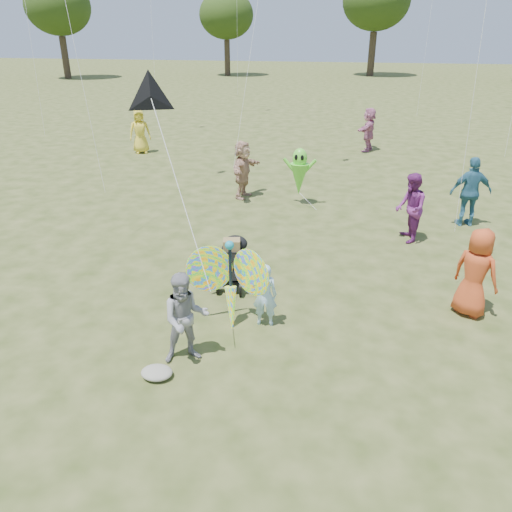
{
  "coord_description": "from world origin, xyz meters",
  "views": [
    {
      "loc": [
        1.51,
        -6.76,
        4.96
      ],
      "look_at": [
        -0.2,
        1.5,
        1.1
      ],
      "focal_mm": 35.0,
      "sensor_mm": 36.0,
      "label": 1
    }
  ],
  "objects_px": {
    "adult_man": "(186,318)",
    "crowd_c": "(471,192)",
    "child_girl": "(265,295)",
    "crowd_d": "(243,170)",
    "crowd_a": "(476,273)",
    "crowd_j": "(369,130)",
    "crowd_g": "(140,132)",
    "butterfly_kite": "(231,282)",
    "alien_kite": "(299,174)",
    "crowd_e": "(410,208)",
    "jogging_stroller": "(233,259)"
  },
  "relations": [
    {
      "from": "child_girl",
      "to": "alien_kite",
      "type": "bearing_deg",
      "value": -94.22
    },
    {
      "from": "child_girl",
      "to": "crowd_j",
      "type": "xyz_separation_m",
      "value": [
        1.77,
        14.93,
        0.32
      ]
    },
    {
      "from": "child_girl",
      "to": "crowd_e",
      "type": "height_order",
      "value": "crowd_e"
    },
    {
      "from": "child_girl",
      "to": "crowd_d",
      "type": "xyz_separation_m",
      "value": [
        -2.1,
        7.31,
        0.3
      ]
    },
    {
      "from": "alien_kite",
      "to": "child_girl",
      "type": "bearing_deg",
      "value": -87.78
    },
    {
      "from": "crowd_a",
      "to": "butterfly_kite",
      "type": "distance_m",
      "value": 4.52
    },
    {
      "from": "adult_man",
      "to": "jogging_stroller",
      "type": "bearing_deg",
      "value": 62.47
    },
    {
      "from": "adult_man",
      "to": "crowd_a",
      "type": "distance_m",
      "value": 5.37
    },
    {
      "from": "child_girl",
      "to": "crowd_g",
      "type": "height_order",
      "value": "crowd_g"
    },
    {
      "from": "adult_man",
      "to": "crowd_e",
      "type": "height_order",
      "value": "crowd_e"
    },
    {
      "from": "crowd_e",
      "to": "crowd_g",
      "type": "height_order",
      "value": "crowd_g"
    },
    {
      "from": "jogging_stroller",
      "to": "alien_kite",
      "type": "relative_size",
      "value": 0.64
    },
    {
      "from": "crowd_g",
      "to": "jogging_stroller",
      "type": "height_order",
      "value": "crowd_g"
    },
    {
      "from": "crowd_a",
      "to": "crowd_g",
      "type": "relative_size",
      "value": 0.94
    },
    {
      "from": "child_girl",
      "to": "butterfly_kite",
      "type": "relative_size",
      "value": 0.67
    },
    {
      "from": "butterfly_kite",
      "to": "crowd_e",
      "type": "bearing_deg",
      "value": 53.83
    },
    {
      "from": "crowd_j",
      "to": "crowd_g",
      "type": "bearing_deg",
      "value": -61.16
    },
    {
      "from": "adult_man",
      "to": "crowd_j",
      "type": "height_order",
      "value": "crowd_j"
    },
    {
      "from": "adult_man",
      "to": "crowd_c",
      "type": "xyz_separation_m",
      "value": [
        5.51,
        7.42,
        0.17
      ]
    },
    {
      "from": "adult_man",
      "to": "crowd_g",
      "type": "bearing_deg",
      "value": 91.08
    },
    {
      "from": "child_girl",
      "to": "crowd_d",
      "type": "relative_size",
      "value": 0.67
    },
    {
      "from": "crowd_a",
      "to": "crowd_c",
      "type": "relative_size",
      "value": 0.91
    },
    {
      "from": "child_girl",
      "to": "alien_kite",
      "type": "xyz_separation_m",
      "value": [
        -0.27,
        6.95,
        0.36
      ]
    },
    {
      "from": "adult_man",
      "to": "crowd_j",
      "type": "xyz_separation_m",
      "value": [
        2.81,
        16.22,
        0.15
      ]
    },
    {
      "from": "alien_kite",
      "to": "crowd_d",
      "type": "bearing_deg",
      "value": 168.91
    },
    {
      "from": "crowd_j",
      "to": "butterfly_kite",
      "type": "bearing_deg",
      "value": 5.83
    },
    {
      "from": "child_girl",
      "to": "alien_kite",
      "type": "distance_m",
      "value": 6.97
    },
    {
      "from": "crowd_j",
      "to": "crowd_c",
      "type": "bearing_deg",
      "value": 31.95
    },
    {
      "from": "crowd_c",
      "to": "jogging_stroller",
      "type": "bearing_deg",
      "value": 29.3
    },
    {
      "from": "crowd_a",
      "to": "child_girl",
      "type": "bearing_deg",
      "value": 54.63
    },
    {
      "from": "crowd_g",
      "to": "butterfly_kite",
      "type": "distance_m",
      "value": 14.52
    },
    {
      "from": "crowd_e",
      "to": "adult_man",
      "type": "bearing_deg",
      "value": -42.11
    },
    {
      "from": "butterfly_kite",
      "to": "adult_man",
      "type": "bearing_deg",
      "value": -108.5
    },
    {
      "from": "crowd_d",
      "to": "crowd_e",
      "type": "distance_m",
      "value": 5.59
    },
    {
      "from": "crowd_a",
      "to": "crowd_j",
      "type": "height_order",
      "value": "crowd_j"
    },
    {
      "from": "child_girl",
      "to": "jogging_stroller",
      "type": "relative_size",
      "value": 1.1
    },
    {
      "from": "adult_man",
      "to": "crowd_c",
      "type": "bearing_deg",
      "value": 28.19
    },
    {
      "from": "adult_man",
      "to": "crowd_j",
      "type": "distance_m",
      "value": 16.47
    },
    {
      "from": "alien_kite",
      "to": "butterfly_kite",
      "type": "bearing_deg",
      "value": -92.83
    },
    {
      "from": "crowd_e",
      "to": "crowd_j",
      "type": "bearing_deg",
      "value": 176.62
    },
    {
      "from": "crowd_d",
      "to": "alien_kite",
      "type": "bearing_deg",
      "value": -90.07
    },
    {
      "from": "crowd_a",
      "to": "butterfly_kite",
      "type": "xyz_separation_m",
      "value": [
        -4.35,
        -1.23,
        -0.04
      ]
    },
    {
      "from": "child_girl",
      "to": "crowd_g",
      "type": "xyz_separation_m",
      "value": [
        -7.86,
        12.53,
        0.31
      ]
    },
    {
      "from": "crowd_e",
      "to": "jogging_stroller",
      "type": "bearing_deg",
      "value": -57.87
    },
    {
      "from": "crowd_c",
      "to": "crowd_d",
      "type": "height_order",
      "value": "crowd_c"
    },
    {
      "from": "crowd_g",
      "to": "adult_man",
      "type": "bearing_deg",
      "value": -91.21
    },
    {
      "from": "alien_kite",
      "to": "crowd_a",
      "type": "bearing_deg",
      "value": -55.26
    },
    {
      "from": "crowd_a",
      "to": "alien_kite",
      "type": "bearing_deg",
      "value": -18.11
    },
    {
      "from": "crowd_g",
      "to": "crowd_j",
      "type": "xyz_separation_m",
      "value": [
        9.64,
        2.39,
        0.01
      ]
    },
    {
      "from": "child_girl",
      "to": "crowd_c",
      "type": "relative_size",
      "value": 0.64
    }
  ]
}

